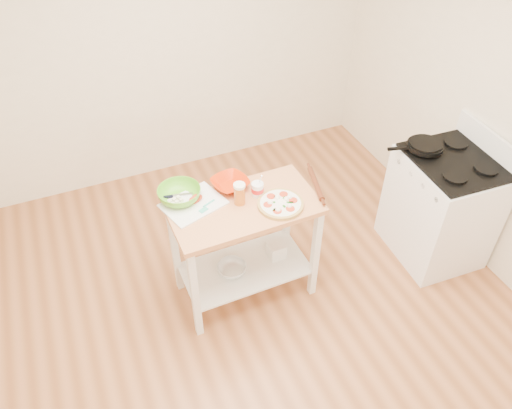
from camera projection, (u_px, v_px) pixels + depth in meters
The scene contains 15 objects.
room_shell at pixel (264, 193), 2.81m from camera, with size 4.04×4.54×2.74m.
prep_island at pixel (244, 232), 3.59m from camera, with size 1.04×0.58×0.90m.
gas_stove at pixel (440, 207), 4.04m from camera, with size 0.67×0.77×1.11m.
skillet at pixel (424, 146), 3.82m from camera, with size 0.43×0.28×0.03m.
pizza at pixel (281, 204), 3.40m from camera, with size 0.32×0.32×0.05m.
cutting_board at pixel (193, 204), 3.41m from camera, with size 0.47×0.41×0.04m.
spatula at pixel (206, 206), 3.38m from camera, with size 0.14×0.10×0.01m.
knife at pixel (173, 196), 3.46m from camera, with size 0.27×0.07×0.01m.
orange_bowl at pixel (230, 184), 3.54m from camera, with size 0.25×0.25×0.06m, color red.
green_bowl at pixel (179, 195), 3.43m from camera, with size 0.30×0.30×0.09m, color #5CB423.
beer_pint at pixel (240, 194), 3.38m from camera, with size 0.08×0.08×0.16m.
yogurt_tub at pixel (257, 189), 3.46m from camera, with size 0.09×0.09×0.18m.
rolling_pin at pixel (316, 184), 3.56m from camera, with size 0.04×0.04×0.35m, color #5A2714.
shelf_glass_bowl at pixel (232, 269), 3.78m from camera, with size 0.22×0.22×0.07m, color silver.
shelf_bin at pixel (276, 250), 3.89m from camera, with size 0.12×0.12×0.12m, color white.
Camera 1 is at (-0.89, -1.96, 3.16)m, focal length 35.00 mm.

